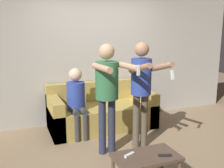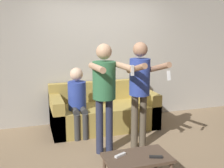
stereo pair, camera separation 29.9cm
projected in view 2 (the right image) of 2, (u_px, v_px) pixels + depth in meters
The scene contains 9 objects.
ground_plane at pixel (124, 150), 4.11m from camera, with size 14.00×14.00×0.00m, color #937A5B.
wall_back at pixel (99, 55), 5.27m from camera, with size 6.40×0.06×2.70m.
couch at pixel (103, 112), 5.03m from camera, with size 1.98×0.90×0.84m.
person_standing_left at pixel (105, 86), 3.79m from camera, with size 0.46×0.80×1.66m.
person_standing_right at pixel (140, 84), 3.96m from camera, with size 0.43×0.74×1.67m.
person_seated at pixel (78, 98), 4.60m from camera, with size 0.32×0.53×1.20m.
coffee_table at pixel (137, 161), 3.01m from camera, with size 0.76×0.44×0.43m.
remote_near at pixel (156, 157), 2.96m from camera, with size 0.15×0.09×0.02m.
remote_far at pixel (120, 155), 3.00m from camera, with size 0.15×0.09×0.02m.
Camera 2 is at (-1.34, -3.57, 1.85)m, focal length 42.00 mm.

